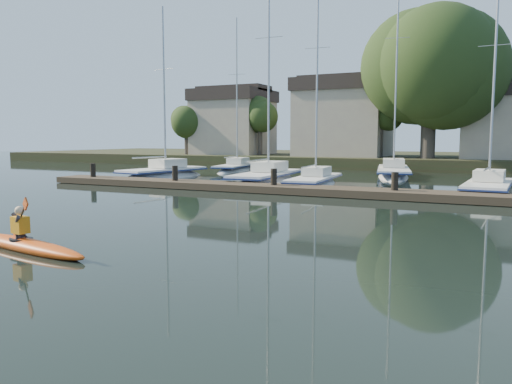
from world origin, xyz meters
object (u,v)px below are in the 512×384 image
at_px(kayak, 24,242).
at_px(sailboat_1, 267,186).
at_px(sailboat_3, 488,198).
at_px(sailboat_5, 236,173).
at_px(sailboat_2, 315,189).
at_px(dock, 331,191).
at_px(sailboat_6, 393,179).
at_px(sailboat_0, 164,181).

distance_m(kayak, sailboat_1, 19.22).
xyz_separation_m(sailboat_1, sailboat_3, (12.26, -0.69, 0.02)).
xyz_separation_m(sailboat_3, sailboat_5, (-18.98, 9.49, 0.02)).
height_order(sailboat_2, sailboat_5, sailboat_5).
height_order(kayak, sailboat_3, sailboat_3).
relative_size(kayak, dock, 0.14).
height_order(dock, sailboat_1, sailboat_1).
xyz_separation_m(dock, sailboat_6, (0.67, 12.87, -0.40)).
xyz_separation_m(dock, sailboat_2, (-2.18, 4.03, -0.37)).
relative_size(kayak, sailboat_1, 0.32).
xyz_separation_m(kayak, sailboat_1, (-1.94, 19.12, -0.39)).
bearing_deg(sailboat_3, sailboat_0, -179.38).
xyz_separation_m(dock, sailboat_0, (-13.40, 4.99, -0.41)).
xyz_separation_m(sailboat_0, sailboat_6, (14.07, 7.88, 0.02)).
bearing_deg(sailboat_1, sailboat_6, 50.91).
height_order(sailboat_1, sailboat_6, sailboat_6).
relative_size(sailboat_0, sailboat_6, 0.78).
bearing_deg(kayak, sailboat_0, 126.30).
bearing_deg(sailboat_6, sailboat_1, -136.89).
bearing_deg(sailboat_5, sailboat_2, -51.88).
bearing_deg(sailboat_2, sailboat_5, 132.46).
distance_m(sailboat_0, sailboat_2, 11.26).
height_order(dock, sailboat_0, sailboat_0).
distance_m(kayak, sailboat_0, 21.96).
distance_m(dock, sailboat_0, 14.31).
distance_m(sailboat_2, sailboat_5, 13.62).
bearing_deg(sailboat_6, sailboat_5, 167.11).
height_order(dock, sailboat_3, sailboat_3).
distance_m(dock, sailboat_2, 4.60).
bearing_deg(sailboat_6, sailboat_3, -66.47).
xyz_separation_m(sailboat_2, sailboat_5, (-9.95, 9.30, -0.00)).
distance_m(kayak, dock, 15.00).
bearing_deg(sailboat_3, sailboat_5, 157.29).
height_order(dock, sailboat_6, sailboat_6).
distance_m(kayak, sailboat_2, 18.67).
height_order(kayak, sailboat_0, sailboat_0).
xyz_separation_m(kayak, sailboat_2, (1.29, 18.63, -0.35)).
height_order(sailboat_5, sailboat_6, sailboat_6).
height_order(sailboat_0, sailboat_2, sailboat_2).
height_order(sailboat_0, sailboat_3, sailboat_0).
height_order(kayak, sailboat_5, sailboat_5).
relative_size(sailboat_0, sailboat_1, 0.86).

